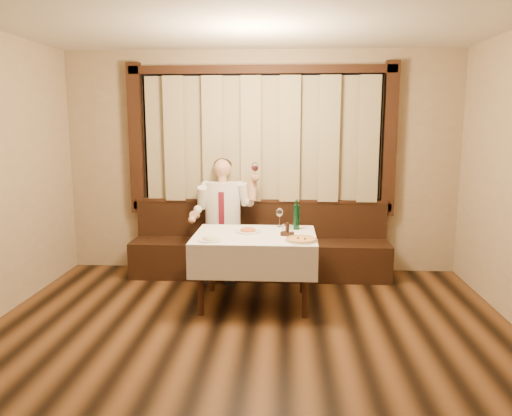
# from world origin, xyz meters

# --- Properties ---
(room) EXTENTS (5.01, 6.01, 2.81)m
(room) POSITION_xyz_m (-0.00, 0.97, 1.50)
(room) COLOR black
(room) RESTS_ON ground
(banquette) EXTENTS (3.20, 0.61, 0.94)m
(banquette) POSITION_xyz_m (0.00, 2.72, 0.31)
(banquette) COLOR black
(banquette) RESTS_ON ground
(dining_table) EXTENTS (1.27, 0.97, 0.76)m
(dining_table) POSITION_xyz_m (0.00, 1.70, 0.65)
(dining_table) COLOR black
(dining_table) RESTS_ON ground
(pizza) EXTENTS (0.33, 0.33, 0.03)m
(pizza) POSITION_xyz_m (0.47, 1.42, 0.77)
(pizza) COLOR white
(pizza) RESTS_ON dining_table
(pasta_red) EXTENTS (0.27, 0.27, 0.09)m
(pasta_red) POSITION_xyz_m (-0.08, 1.78, 0.79)
(pasta_red) COLOR white
(pasta_red) RESTS_ON dining_table
(pasta_cream) EXTENTS (0.24, 0.24, 0.08)m
(pasta_cream) POSITION_xyz_m (-0.42, 1.39, 0.79)
(pasta_cream) COLOR white
(pasta_cream) RESTS_ON dining_table
(green_bottle) EXTENTS (0.07, 0.07, 0.33)m
(green_bottle) POSITION_xyz_m (0.44, 1.96, 0.90)
(green_bottle) COLOR #0D4021
(green_bottle) RESTS_ON dining_table
(table_wine_glass) EXTENTS (0.08, 0.08, 0.21)m
(table_wine_glass) POSITION_xyz_m (0.25, 2.08, 0.91)
(table_wine_glass) COLOR white
(table_wine_glass) RESTS_ON dining_table
(cruet_caddy) EXTENTS (0.14, 0.11, 0.14)m
(cruet_caddy) POSITION_xyz_m (0.34, 1.64, 0.81)
(cruet_caddy) COLOR black
(cruet_caddy) RESTS_ON dining_table
(seated_man) EXTENTS (0.82, 0.62, 1.47)m
(seated_man) POSITION_xyz_m (-0.46, 2.63, 0.85)
(seated_man) COLOR black
(seated_man) RESTS_ON ground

